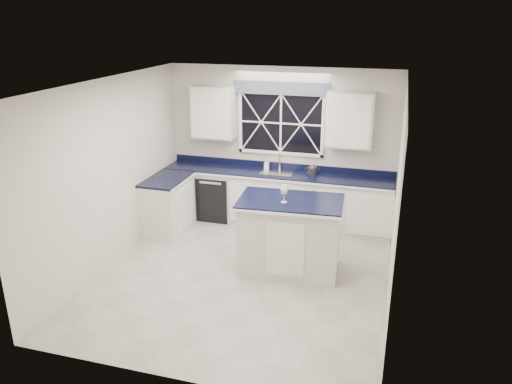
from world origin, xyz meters
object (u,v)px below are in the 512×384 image
(faucet, at_px, (279,161))
(island, at_px, (290,235))
(kettle, at_px, (312,170))
(dishwasher, at_px, (217,195))
(soap_bottle, at_px, (267,164))
(wine_glass, at_px, (284,190))

(faucet, distance_m, island, 1.97)
(kettle, bearing_deg, dishwasher, 172.95)
(kettle, bearing_deg, island, -99.56)
(faucet, height_order, soap_bottle, faucet)
(kettle, xyz_separation_m, soap_bottle, (-0.83, 0.11, 0.00))
(kettle, height_order, wine_glass, wine_glass)
(dishwasher, relative_size, wine_glass, 3.29)
(dishwasher, relative_size, soap_bottle, 4.70)
(wine_glass, bearing_deg, faucet, 105.32)
(wine_glass, bearing_deg, dishwasher, 133.44)
(dishwasher, height_order, soap_bottle, soap_bottle)
(island, xyz_separation_m, soap_bottle, (-0.82, 1.77, 0.48))
(island, bearing_deg, soap_bottle, 110.97)
(dishwasher, distance_m, island, 2.33)
(dishwasher, relative_size, faucet, 2.72)
(dishwasher, bearing_deg, faucet, 10.02)
(faucet, xyz_separation_m, kettle, (0.61, -0.13, -0.07))
(island, bearing_deg, kettle, 85.72)
(faucet, distance_m, soap_bottle, 0.24)
(island, relative_size, kettle, 5.67)
(kettle, distance_m, soap_bottle, 0.84)
(dishwasher, xyz_separation_m, faucet, (1.10, 0.19, 0.69))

